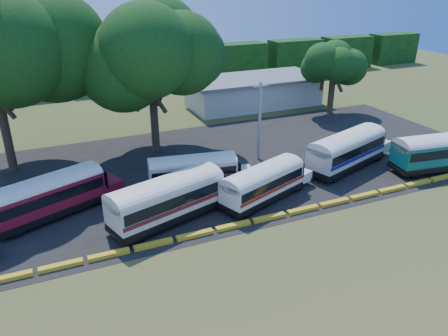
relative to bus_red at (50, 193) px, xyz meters
name	(u,v)px	position (x,y,z in m)	size (l,w,h in m)	color
ground	(220,239)	(10.43, -8.12, -1.93)	(160.00, 160.00, 0.00)	#2C4818
asphalt_strip	(180,172)	(11.43, 3.88, -1.92)	(64.00, 24.00, 0.02)	black
curb	(214,230)	(10.43, -7.12, -1.78)	(53.70, 0.45, 0.30)	gold
terminal_building	(254,91)	(28.43, 21.88, 0.11)	(19.00, 9.00, 4.00)	#BCB7AC
treeline_backdrop	(102,71)	(10.43, 39.88, 1.07)	(130.00, 4.00, 6.00)	black
bus_red	(50,193)	(0.00, 0.00, 0.00)	(10.41, 6.17, 3.36)	black
bus_cream_west	(169,197)	(8.02, -4.27, 0.08)	(11.12, 5.76, 3.56)	black
bus_cream_east	(195,170)	(11.68, 0.26, -0.23)	(9.39, 3.75, 3.00)	black
bus_white_red	(264,181)	(15.99, -4.23, -0.17)	(9.63, 5.50, 3.10)	black
bus_white_blue	(348,148)	(26.39, -1.58, 0.11)	(11.24, 6.07, 3.60)	black
bus_teal	(442,150)	(34.14, -5.43, 0.11)	(11.05, 4.08, 3.55)	black
tree_center	(150,54)	(10.90, 10.00, 8.16)	(11.53, 11.53, 14.35)	#332719
tree_east	(335,59)	(36.05, 14.28, 5.27)	(6.23, 6.23, 9.59)	#332719
utility_pole	(260,121)	(19.79, 3.88, 2.08)	(1.60, 0.30, 7.80)	gray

